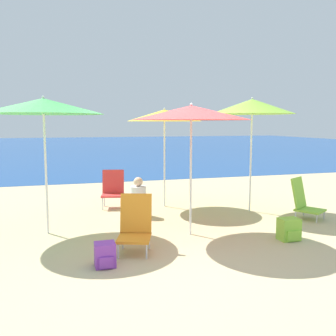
{
  "coord_description": "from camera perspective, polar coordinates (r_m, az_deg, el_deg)",
  "views": [
    {
      "loc": [
        -1.83,
        -5.15,
        1.84
      ],
      "look_at": [
        0.16,
        1.6,
        1.0
      ],
      "focal_mm": 40.0,
      "sensor_mm": 36.0,
      "label": 1
    }
  ],
  "objects": [
    {
      "name": "ground_plane",
      "position": [
        5.76,
        3.04,
        -11.81
      ],
      "size": [
        60.0,
        60.0,
        0.0
      ],
      "primitive_type": "plane",
      "color": "#C6B284"
    },
    {
      "name": "beach_umbrella_yellow",
      "position": [
        8.2,
        -0.55,
        8.0
      ],
      "size": [
        1.63,
        1.63,
        2.18
      ],
      "color": "white",
      "rests_on": "ground"
    },
    {
      "name": "backpack_purple",
      "position": [
        5.01,
        -9.56,
        -12.93
      ],
      "size": [
        0.26,
        0.26,
        0.31
      ],
      "color": "purple",
      "rests_on": "ground"
    },
    {
      "name": "person_seated_near",
      "position": [
        7.5,
        -4.54,
        -4.96
      ],
      "size": [
        0.52,
        0.53,
        0.78
      ],
      "rotation": [
        0.0,
        0.0,
        0.65
      ],
      "color": "silver",
      "rests_on": "ground"
    },
    {
      "name": "sea_water",
      "position": [
        31.75,
        -13.1,
        3.29
      ],
      "size": [
        60.0,
        40.0,
        0.01
      ],
      "color": "#19478C",
      "rests_on": "ground"
    },
    {
      "name": "beach_umbrella_red",
      "position": [
        6.09,
        3.56,
        8.38
      ],
      "size": [
        1.92,
        1.92,
        2.17
      ],
      "color": "white",
      "rests_on": "ground"
    },
    {
      "name": "backpack_lime",
      "position": [
        6.29,
        17.96,
        -8.89
      ],
      "size": [
        0.32,
        0.26,
        0.35
      ],
      "color": "#8ECC3D",
      "rests_on": "ground"
    },
    {
      "name": "beach_chair_red",
      "position": [
        8.35,
        -8.39,
        -3.03
      ],
      "size": [
        0.57,
        0.57,
        0.82
      ],
      "rotation": [
        0.0,
        0.0,
        -0.23
      ],
      "color": "silver",
      "rests_on": "ground"
    },
    {
      "name": "beach_chair_orange",
      "position": [
        5.47,
        -5.03,
        -8.62
      ],
      "size": [
        0.61,
        0.67,
        0.82
      ],
      "rotation": [
        0.0,
        0.0,
        -0.32
      ],
      "color": "silver",
      "rests_on": "ground"
    },
    {
      "name": "beach_chair_lime",
      "position": [
        7.75,
        19.99,
        -4.69
      ],
      "size": [
        0.67,
        0.71,
        0.79
      ],
      "rotation": [
        0.0,
        0.0,
        0.55
      ],
      "color": "silver",
      "rests_on": "ground"
    },
    {
      "name": "beach_umbrella_green",
      "position": [
        6.45,
        -18.46,
        8.91
      ],
      "size": [
        1.94,
        1.94,
        2.28
      ],
      "color": "white",
      "rests_on": "ground"
    },
    {
      "name": "beach_umbrella_lime",
      "position": [
        7.93,
        12.7,
        9.11
      ],
      "size": [
        1.73,
        1.73,
        2.38
      ],
      "color": "white",
      "rests_on": "ground"
    }
  ]
}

